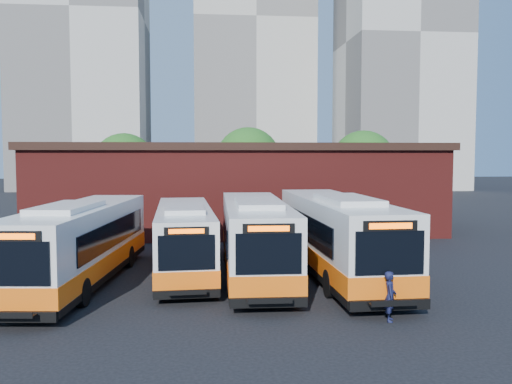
{
  "coord_description": "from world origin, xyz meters",
  "views": [
    {
      "loc": [
        -2.56,
        -20.49,
        5.65
      ],
      "look_at": [
        0.14,
        7.02,
        3.71
      ],
      "focal_mm": 38.0,
      "sensor_mm": 36.0,
      "label": 1
    }
  ],
  "objects": [
    {
      "name": "tree_east",
      "position": [
        13.0,
        31.0,
        4.83
      ],
      "size": [
        6.24,
        6.24,
        7.96
      ],
      "color": "#382314",
      "rests_on": "ground"
    },
    {
      "name": "tree_west",
      "position": [
        -10.0,
        32.0,
        4.64
      ],
      "size": [
        6.0,
        6.0,
        7.65
      ],
      "color": "#382314",
      "rests_on": "ground"
    },
    {
      "name": "tree_mid",
      "position": [
        2.0,
        34.0,
        5.08
      ],
      "size": [
        6.56,
        6.56,
        8.36
      ],
      "color": "#382314",
      "rests_on": "ground"
    },
    {
      "name": "transit_worker",
      "position": [
        3.71,
        -3.02,
        0.85
      ],
      "size": [
        0.57,
        0.71,
        1.7
      ],
      "primitive_type": "imported",
      "rotation": [
        0.0,
        0.0,
        1.27
      ],
      "color": "#131738",
      "rests_on": "ground"
    },
    {
      "name": "tower_left",
      "position": [
        -22.0,
        72.0,
        27.84
      ],
      "size": [
        20.0,
        18.0,
        56.2
      ],
      "color": "#B8B4A9",
      "rests_on": "ground"
    },
    {
      "name": "bus_mideast",
      "position": [
        -0.16,
        4.39,
        1.65
      ],
      "size": [
        3.07,
        13.45,
        3.64
      ],
      "rotation": [
        0.0,
        0.0,
        -0.02
      ],
      "color": "silver",
      "rests_on": "ground"
    },
    {
      "name": "bus_east",
      "position": [
        3.61,
        3.91,
        1.73
      ],
      "size": [
        3.21,
        14.08,
        3.82
      ],
      "rotation": [
        0.0,
        0.0,
        0.02
      ],
      "color": "silver",
      "rests_on": "ground"
    },
    {
      "name": "bus_midwest",
      "position": [
        -3.47,
        5.39,
        1.51
      ],
      "size": [
        3.1,
        12.29,
        3.32
      ],
      "rotation": [
        0.0,
        0.0,
        0.05
      ],
      "color": "silver",
      "rests_on": "ground"
    },
    {
      "name": "ground",
      "position": [
        0.0,
        0.0,
        0.0
      ],
      "size": [
        220.0,
        220.0,
        0.0
      ],
      "primitive_type": "plane",
      "color": "black"
    },
    {
      "name": "depot_building",
      "position": [
        0.0,
        20.0,
        3.26
      ],
      "size": [
        28.6,
        12.6,
        6.4
      ],
      "color": "maroon",
      "rests_on": "ground"
    },
    {
      "name": "tower_center",
      "position": [
        7.0,
        86.0,
        30.34
      ],
      "size": [
        22.0,
        20.0,
        61.2
      ],
      "color": "#B9B5A8",
      "rests_on": "ground"
    },
    {
      "name": "tower_right",
      "position": [
        30.0,
        68.0,
        24.34
      ],
      "size": [
        18.0,
        18.0,
        49.2
      ],
      "color": "#B8B4A9",
      "rests_on": "ground"
    },
    {
      "name": "bus_west",
      "position": [
        -7.87,
        3.47,
        1.64
      ],
      "size": [
        4.12,
        13.47,
        3.62
      ],
      "rotation": [
        0.0,
        0.0,
        -0.11
      ],
      "color": "silver",
      "rests_on": "ground"
    }
  ]
}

